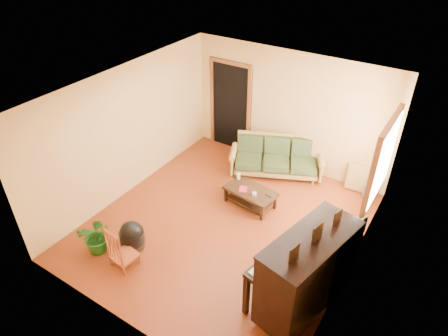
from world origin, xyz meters
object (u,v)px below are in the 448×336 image
Objects in this scene: sofa at (276,158)px; piano at (306,275)px; footstool at (132,238)px; potted_plant at (98,236)px; coffee_table at (250,197)px; ceramic_crock at (368,191)px; armchair at (334,232)px; red_chair at (123,247)px.

piano is (1.88, -2.89, 0.27)m from sofa.
potted_plant is at bearing -139.25° from footstool.
footstool is at bearing 40.75° from potted_plant.
coffee_table reaches higher than ceramic_crock.
sofa is 1.98m from ceramic_crock.
footstool is (-2.95, -0.44, -0.49)m from piano.
coffee_table is at bearing -173.94° from armchair.
sofa reaches higher than potted_plant.
red_chair is at bearing -125.15° from ceramic_crock.
footstool is 0.52× the size of red_chair.
piano reaches higher than red_chair.
ceramic_crock is 0.39× the size of potted_plant.
red_chair is 4.90m from ceramic_crock.
coffee_table is (0.07, -1.24, -0.23)m from sofa.
potted_plant is (-0.42, -0.36, 0.12)m from footstool.
red_chair is 3.19× the size of ceramic_crock.
potted_plant is (-3.42, -4.00, 0.20)m from ceramic_crock.
piano is 3.68× the size of footstool.
armchair is at bearing 45.02° from red_chair.
sofa reaches higher than red_chair.
sofa is at bearing -171.24° from ceramic_crock.
piano is at bearing 8.55° from footstool.
piano is (1.82, -1.66, 0.51)m from coffee_table.
sofa is 2.38× the size of armchair.
armchair reaches higher than red_chair.
ceramic_crock is at bearing -16.05° from sofa.
coffee_table is 1.53× the size of potted_plant.
potted_plant is at bearing -131.04° from armchair.
footstool is 0.65× the size of potted_plant.
sofa is 2.40× the size of red_chair.
sofa reaches higher than armchair.
ceramic_crock is (2.82, 4.00, -0.28)m from red_chair.
armchair reaches higher than footstool.
footstool is 0.57m from potted_plant.
footstool is (-1.13, -2.10, 0.02)m from coffee_table.
red_chair reaches higher than potted_plant.
armchair is at bearing -10.12° from coffee_table.
ceramic_crock is at bearing 50.47° from footstool.
piano reaches higher than coffee_table.
armchair is at bearing -64.90° from sofa.
potted_plant is at bearing -153.91° from piano.
sofa reaches higher than footstool.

